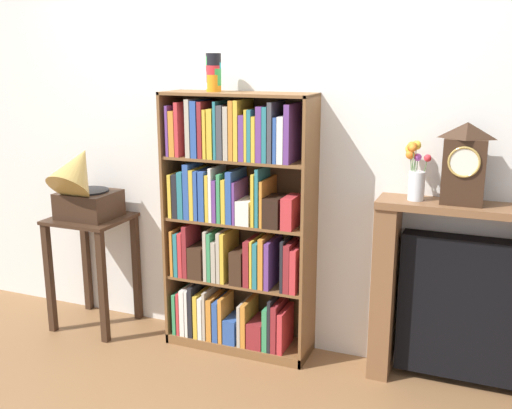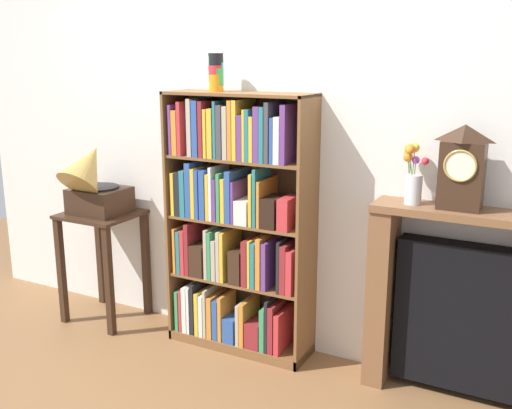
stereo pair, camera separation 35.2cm
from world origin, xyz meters
name	(u,v)px [view 2 (the right image)]	position (x,y,z in m)	size (l,w,h in m)	color
ground_plane	(232,353)	(0.00, 0.00, -0.01)	(7.84, 6.40, 0.02)	brown
wall_back	(274,142)	(0.14, 0.29, 1.30)	(4.84, 0.08, 2.60)	silver
bookshelf	(236,229)	(-0.02, 0.10, 0.77)	(0.91, 0.29, 1.60)	brown
cup_stack	(216,72)	(-0.16, 0.11, 1.71)	(0.09, 0.09, 0.22)	orange
side_table_left	(103,244)	(-1.04, 0.03, 0.55)	(0.49, 0.45, 0.77)	#382316
gramophone	(93,182)	(-1.04, -0.02, 0.99)	(0.35, 0.46, 0.54)	#382316
fireplace_mantel	(463,308)	(1.33, 0.15, 0.52)	(0.98, 0.26, 1.05)	brown
mantel_clock	(462,167)	(1.27, 0.12, 1.27)	(0.21, 0.14, 0.43)	#382316
flower_vase	(413,175)	(1.02, 0.14, 1.20)	(0.14, 0.13, 0.31)	silver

